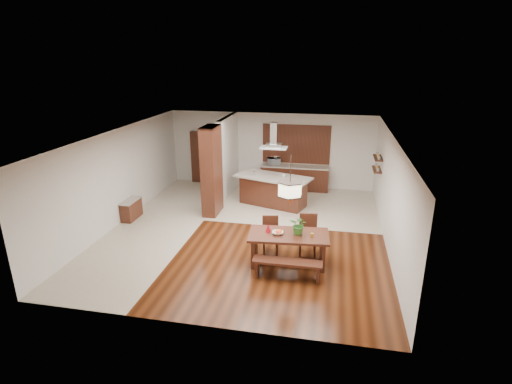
% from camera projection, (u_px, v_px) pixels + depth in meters
% --- Properties ---
extents(room_shell, '(9.00, 9.04, 2.92)m').
position_uv_depth(room_shell, '(246.00, 164.00, 11.29)').
color(room_shell, '#37180A').
rests_on(room_shell, ground).
extents(tile_hallway, '(2.50, 9.00, 0.01)m').
position_uv_depth(tile_hallway, '(160.00, 223.00, 12.47)').
color(tile_hallway, beige).
rests_on(tile_hallway, ground).
extents(tile_kitchen, '(5.50, 4.00, 0.01)m').
position_uv_depth(tile_kitchen, '(296.00, 204.00, 14.05)').
color(tile_kitchen, beige).
rests_on(tile_kitchen, ground).
extents(soffit_band, '(8.00, 9.00, 0.02)m').
position_uv_depth(soffit_band, '(245.00, 135.00, 11.02)').
color(soffit_band, '#371F0D').
rests_on(soffit_band, room_shell).
extents(partition_pier, '(0.45, 1.00, 2.90)m').
position_uv_depth(partition_pier, '(212.00, 171.00, 12.86)').
color(partition_pier, '#33170E').
rests_on(partition_pier, ground).
extents(partition_stub, '(0.18, 2.40, 2.90)m').
position_uv_depth(partition_stub, '(228.00, 156.00, 14.81)').
color(partition_stub, silver).
rests_on(partition_stub, ground).
extents(hallway_console, '(0.37, 0.88, 0.63)m').
position_uv_depth(hallway_console, '(131.00, 210.00, 12.75)').
color(hallway_console, '#33170E').
rests_on(hallway_console, ground).
extents(hallway_doorway, '(1.10, 0.20, 2.10)m').
position_uv_depth(hallway_doorway, '(205.00, 157.00, 16.20)').
color(hallway_doorway, '#33170E').
rests_on(hallway_doorway, ground).
extents(rear_counter, '(2.60, 0.62, 0.95)m').
position_uv_depth(rear_counter, '(295.00, 178.00, 15.52)').
color(rear_counter, '#33170E').
rests_on(rear_counter, ground).
extents(kitchen_window, '(2.60, 0.08, 1.50)m').
position_uv_depth(kitchen_window, '(296.00, 144.00, 15.35)').
color(kitchen_window, '#A36331').
rests_on(kitchen_window, room_shell).
extents(shelf_lower, '(0.26, 0.90, 0.04)m').
position_uv_depth(shelf_lower, '(377.00, 169.00, 13.21)').
color(shelf_lower, '#33170E').
rests_on(shelf_lower, room_shell).
extents(shelf_upper, '(0.26, 0.90, 0.04)m').
position_uv_depth(shelf_upper, '(378.00, 158.00, 13.08)').
color(shelf_upper, '#33170E').
rests_on(shelf_upper, room_shell).
extents(dining_table, '(2.04, 1.15, 0.82)m').
position_uv_depth(dining_table, '(288.00, 242.00, 9.89)').
color(dining_table, '#33170E').
rests_on(dining_table, ground).
extents(dining_bench, '(1.63, 0.36, 0.46)m').
position_uv_depth(dining_bench, '(287.00, 270.00, 9.35)').
color(dining_bench, '#33170E').
rests_on(dining_bench, ground).
extents(dining_chair_left, '(0.50, 0.50, 0.96)m').
position_uv_depth(dining_chair_left, '(271.00, 235.00, 10.55)').
color(dining_chair_left, '#33170E').
rests_on(dining_chair_left, ground).
extents(dining_chair_right, '(0.51, 0.51, 1.06)m').
position_uv_depth(dining_chair_right, '(308.00, 235.00, 10.43)').
color(dining_chair_right, '#33170E').
rests_on(dining_chair_right, ground).
extents(pendant_lantern, '(0.64, 0.64, 1.31)m').
position_uv_depth(pendant_lantern, '(290.00, 179.00, 9.36)').
color(pendant_lantern, '#FFF7C3').
rests_on(pendant_lantern, room_shell).
extents(foliage_plant, '(0.51, 0.47, 0.48)m').
position_uv_depth(foliage_plant, '(299.00, 225.00, 9.75)').
color(foliage_plant, '#316B23').
rests_on(foliage_plant, dining_table).
extents(fruit_bowl, '(0.27, 0.27, 0.07)m').
position_uv_depth(fruit_bowl, '(278.00, 233.00, 9.81)').
color(fruit_bowl, beige).
rests_on(fruit_bowl, dining_table).
extents(napkin_cone, '(0.17, 0.17, 0.22)m').
position_uv_depth(napkin_cone, '(268.00, 228.00, 9.90)').
color(napkin_cone, '#A00B18').
rests_on(napkin_cone, dining_table).
extents(gold_ornament, '(0.07, 0.07, 0.10)m').
position_uv_depth(gold_ornament, '(312.00, 235.00, 9.64)').
color(gold_ornament, gold).
rests_on(gold_ornament, dining_table).
extents(kitchen_island, '(2.78, 1.85, 1.06)m').
position_uv_depth(kitchen_island, '(273.00, 190.00, 13.86)').
color(kitchen_island, '#33170E').
rests_on(kitchen_island, ground).
extents(range_hood, '(0.90, 0.55, 0.87)m').
position_uv_depth(range_hood, '(274.00, 135.00, 13.24)').
color(range_hood, silver).
rests_on(range_hood, room_shell).
extents(island_cup, '(0.16, 0.16, 0.10)m').
position_uv_depth(island_cup, '(284.00, 176.00, 13.54)').
color(island_cup, white).
rests_on(island_cup, kitchen_island).
extents(microwave, '(0.58, 0.48, 0.27)m').
position_uv_depth(microwave, '(274.00, 161.00, 15.46)').
color(microwave, silver).
rests_on(microwave, rear_counter).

